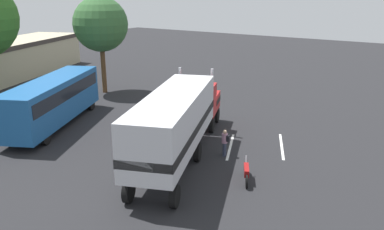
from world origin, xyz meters
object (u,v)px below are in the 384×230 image
object	(u,v)px
parked_bus	(53,98)
tree_left	(101,24)
motorcycle	(246,172)
semi_truck	(179,117)
person_bystander	(225,142)

from	to	relation	value
parked_bus	tree_left	bearing A→B (deg)	25.84
motorcycle	tree_left	world-z (taller)	tree_left
semi_truck	motorcycle	bearing A→B (deg)	-94.67
tree_left	semi_truck	bearing A→B (deg)	-119.52
motorcycle	tree_left	xyz separation A→B (m)	(9.08, 19.92, 5.98)
person_bystander	tree_left	distance (m)	19.51
tree_left	person_bystander	bearing A→B (deg)	-111.61
person_bystander	motorcycle	xyz separation A→B (m)	(-2.19, -2.54, -0.41)
semi_truck	tree_left	distance (m)	18.11
semi_truck	tree_left	bearing A→B (deg)	60.48
person_bystander	parked_bus	bearing A→B (deg)	99.26
semi_truck	parked_bus	distance (m)	11.03
motorcycle	parked_bus	bearing A→B (deg)	89.73
person_bystander	motorcycle	world-z (taller)	person_bystander
parked_bus	tree_left	world-z (taller)	tree_left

